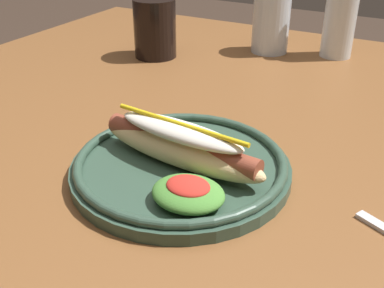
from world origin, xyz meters
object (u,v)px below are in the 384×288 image
water_cup (271,24)px  soda_cup (155,28)px  hot_dog_plate (181,162)px  glass_bottle (341,12)px

water_cup → soda_cup: bearing=-143.7°
hot_dog_plate → glass_bottle: (0.05, 0.58, 0.07)m
hot_dog_plate → water_cup: (-0.09, 0.54, 0.04)m
hot_dog_plate → water_cup: bearing=98.9°
hot_dog_plate → glass_bottle: glass_bottle is taller
hot_dog_plate → soda_cup: size_ratio=2.29×
soda_cup → glass_bottle: size_ratio=0.52×
hot_dog_plate → glass_bottle: bearing=84.9°
soda_cup → water_cup: size_ratio=1.01×
soda_cup → water_cup: 0.25m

